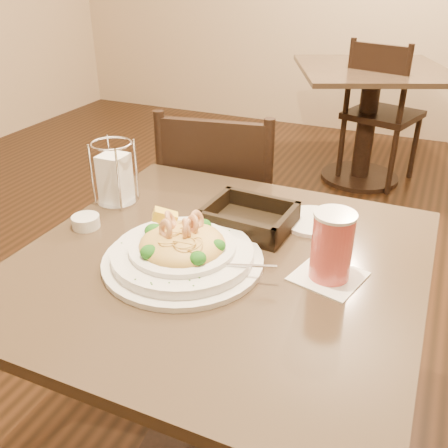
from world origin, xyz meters
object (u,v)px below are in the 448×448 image
at_px(main_table, 221,338).
at_px(pasta_bowl, 182,250).
at_px(background_table, 369,105).
at_px(dining_chair_far, 381,109).
at_px(bread_basket, 249,220).
at_px(napkin_caddy, 115,177).
at_px(butter_ramekin, 86,222).
at_px(dining_chair_near, 223,219).
at_px(side_plate, 313,221).
at_px(drink_glass, 332,247).

relative_size(main_table, pasta_bowl, 2.24).
height_order(main_table, background_table, same).
bearing_deg(dining_chair_far, bread_basket, 105.79).
relative_size(dining_chair_far, pasta_bowl, 2.31).
relative_size(napkin_caddy, butter_ramekin, 2.52).
distance_m(dining_chair_near, side_plate, 0.62).
distance_m(bread_basket, side_plate, 0.17).
bearing_deg(main_table, drink_glass, 5.96).
bearing_deg(side_plate, main_table, -120.48).
distance_m(background_table, dining_chair_far, 0.08).
height_order(dining_chair_far, pasta_bowl, dining_chair_far).
bearing_deg(side_plate, drink_glass, -67.70).
bearing_deg(napkin_caddy, butter_ramekin, -85.48).
xyz_separation_m(main_table, side_plate, (0.15, 0.26, 0.24)).
bearing_deg(dining_chair_far, background_table, 15.75).
relative_size(drink_glass, napkin_caddy, 0.94).
relative_size(main_table, background_table, 0.76).
height_order(drink_glass, side_plate, drink_glass).
bearing_deg(side_plate, napkin_caddy, -169.46).
bearing_deg(main_table, pasta_bowl, -143.07).
distance_m(bread_basket, butter_ramekin, 0.42).
bearing_deg(butter_ramekin, pasta_bowl, -9.41).
height_order(background_table, dining_chair_far, dining_chair_far).
distance_m(pasta_bowl, drink_glass, 0.33).
height_order(main_table, pasta_bowl, pasta_bowl).
bearing_deg(side_plate, dining_chair_near, 138.72).
relative_size(pasta_bowl, butter_ramekin, 5.71).
bearing_deg(drink_glass, dining_chair_far, 94.85).
relative_size(dining_chair_near, bread_basket, 4.17).
bearing_deg(bread_basket, pasta_bowl, -108.98).
relative_size(drink_glass, butter_ramekin, 2.37).
distance_m(main_table, bread_basket, 0.31).
bearing_deg(dining_chair_near, side_plate, 128.80).
bearing_deg(dining_chair_far, side_plate, 109.58).
relative_size(pasta_bowl, side_plate, 2.39).
distance_m(background_table, bread_basket, 2.27).
xyz_separation_m(drink_glass, bread_basket, (-0.24, 0.14, -0.06)).
xyz_separation_m(main_table, dining_chair_near, (-0.27, 0.63, -0.02)).
xyz_separation_m(pasta_bowl, butter_ramekin, (-0.31, 0.05, -0.02)).
bearing_deg(main_table, dining_chair_far, 89.03).
bearing_deg(napkin_caddy, drink_glass, -11.56).
bearing_deg(butter_ramekin, dining_chair_far, 80.23).
bearing_deg(drink_glass, dining_chair_near, 130.71).
bearing_deg(drink_glass, butter_ramekin, -177.52).
bearing_deg(background_table, dining_chair_far, -0.95).
relative_size(dining_chair_far, side_plate, 5.52).
relative_size(dining_chair_near, drink_glass, 5.57).
xyz_separation_m(side_plate, butter_ramekin, (-0.53, -0.26, 0.01)).
bearing_deg(bread_basket, dining_chair_far, 89.09).
distance_m(main_table, drink_glass, 0.40).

